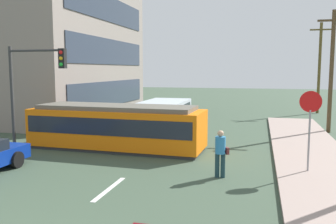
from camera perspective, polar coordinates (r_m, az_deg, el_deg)
The scene contains 13 objects.
ground_plane at distance 15.46m, azimuth -3.29°, elevation -7.41°, with size 120.00×120.00×0.00m, color #3B4E3C.
lane_stripe_2 at distance 11.86m, azimuth -9.24°, elevation -11.88°, with size 0.16×2.40×0.01m, color silver.
lane_stripe_3 at distance 22.67m, azimuth 2.51°, elevation -2.85°, with size 0.16×2.40×0.01m, color silver.
lane_stripe_4 at distance 28.50m, azimuth 4.97°, elevation -0.90°, with size 0.16×2.40×0.01m, color silver.
corner_building at distance 32.43m, azimuth -21.82°, elevation 10.89°, with size 15.36×15.89×12.80m.
streetcar_tram at distance 17.40m, azimuth -8.11°, elevation -2.23°, with size 8.41×2.88×2.09m.
city_bus at distance 22.05m, azimuth -0.91°, elevation -0.36°, with size 2.55×5.74×1.83m.
pedestrian_crossing at distance 12.81m, azimuth 8.27°, elevation -6.10°, with size 0.50×0.36×1.67m.
parked_sedan_far at distance 22.23m, azimuth -11.22°, elevation -1.55°, with size 2.00×4.17×1.19m.
stop_sign at distance 13.76m, azimuth 21.49°, elevation -0.32°, with size 0.76×0.07×2.88m.
traffic_light_mast at distance 16.90m, azimuth -20.49°, elevation 4.92°, with size 2.79×0.33×4.78m.
utility_pole_mid at distance 23.52m, azimuth 24.37°, elevation 6.15°, with size 1.80×0.24×7.21m.
utility_pole_far at distance 33.80m, azimuth 22.76°, elevation 6.66°, with size 1.80×0.24×7.73m.
Camera 1 is at (4.54, -4.29, 3.77)m, focal length 38.68 mm.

